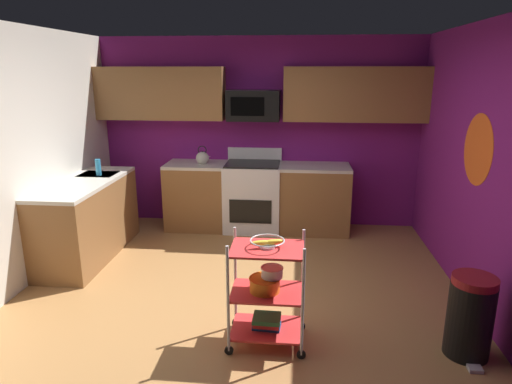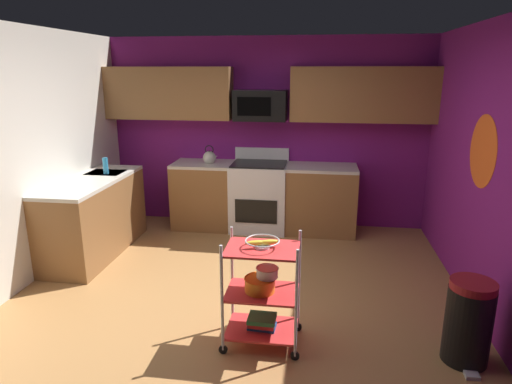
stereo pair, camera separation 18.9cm
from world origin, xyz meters
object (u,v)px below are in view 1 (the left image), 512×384
Objects in this scene: fruit_bowl at (267,242)px; trash_can at (470,316)px; oven_range at (253,196)px; dish_soap_bottle at (98,167)px; microwave at (253,105)px; kettle at (203,158)px; rolling_cart at (267,292)px; book_stack at (267,322)px; mixing_bowl_large at (265,284)px; mixing_bowl_small at (272,272)px.

fruit_bowl is 1.66m from trash_can.
oven_range is 2.05m from dish_soap_bottle.
microwave reaches higher than dish_soap_bottle.
kettle is 1.32× the size of dish_soap_bottle.
microwave is 3.09m from rolling_cart.
rolling_cart is 3.47× the size of kettle.
dish_soap_bottle is (-2.18, 1.86, 0.84)m from book_stack.
mixing_bowl_large is at bearing 180.00° from rolling_cart.
kettle is 0.40× the size of trash_can.
rolling_cart is at bearing -40.45° from dish_soap_bottle.
fruit_bowl is at bearing 104.04° from book_stack.
oven_range is 2.75m from fruit_bowl.
mixing_bowl_small is 2.92m from kettle.
oven_range is at bearing 99.06° from mixing_bowl_small.
kettle reaches higher than mixing_bowl_small.
kettle is at bearing -179.68° from oven_range.
fruit_bowl reaches higher than mixing_bowl_large.
fruit_bowl reaches higher than book_stack.
rolling_cart is (0.39, -2.70, -0.02)m from oven_range.
trash_can is (1.57, -0.01, 0.14)m from book_stack.
rolling_cart reaches higher than mixing_bowl_small.
mixing_bowl_small is (0.43, -2.67, 0.14)m from oven_range.
mixing_bowl_large is 2.93m from kettle.
book_stack is at bearing -0.00° from mixing_bowl_large.
microwave reaches higher than fruit_bowl.
book_stack is (0.02, -0.00, -0.33)m from mixing_bowl_large.
mixing_bowl_large is at bearing 180.00° from book_stack.
rolling_cart is 3.94× the size of book_stack.
mixing_bowl_small is 0.78× the size of book_stack.
mixing_bowl_small is at bearing 178.66° from trash_can.
mixing_bowl_small is at bearing -67.30° from kettle.
fruit_bowl is at bearing -82.08° from microwave.
mixing_bowl_small is at bearing 30.58° from book_stack.
book_stack is (0.00, -0.00, -0.69)m from fruit_bowl.
book_stack is (0.00, -0.00, -0.27)m from rolling_cart.
microwave is at bearing 27.57° from dish_soap_bottle.
dish_soap_bottle is (-1.80, -0.94, -0.68)m from microwave.
mixing_bowl_small is (0.43, -2.78, -1.08)m from microwave.
fruit_bowl is 0.69m from book_stack.
microwave reaches higher than oven_range.
mixing_bowl_small is at bearing -81.27° from microwave.
microwave is at bearing 97.92° from fruit_bowl.
oven_range is 5.50× the size of dish_soap_bottle.
fruit_bowl is 1.49× the size of mixing_bowl_small.
mixing_bowl_small is (0.04, 0.02, 0.16)m from rolling_cart.
dish_soap_bottle is 0.30× the size of trash_can.
oven_range is at bearing 98.21° from book_stack.
microwave is 2.78× the size of mixing_bowl_large.
mixing_bowl_large is 1.26× the size of dish_soap_bottle.
kettle is 3.84m from trash_can.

